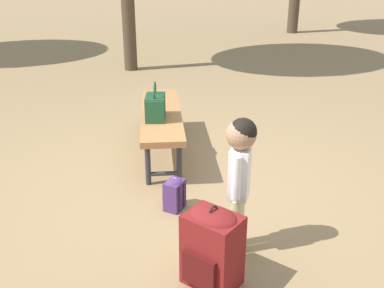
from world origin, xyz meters
name	(u,v)px	position (x,y,z in m)	size (l,w,h in m)	color
ground_plane	(182,191)	(0.00, 0.00, 0.00)	(40.00, 40.00, 0.00)	#8C704C
park_bench	(161,117)	(-0.87, 0.03, 0.39)	(1.65, 0.72, 0.45)	#9E6B3D
handbag	(155,106)	(-0.69, -0.07, 0.58)	(0.36, 0.26, 0.37)	#1E4C2D
child_standing	(240,165)	(0.91, 0.14, 0.66)	(0.23, 0.20, 0.99)	#CCCC8C
backpack_large	(212,246)	(1.20, -0.15, 0.28)	(0.42, 0.40, 0.57)	maroon
backpack_small	(174,193)	(0.26, -0.14, 0.14)	(0.21, 0.21, 0.29)	#4C2D66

